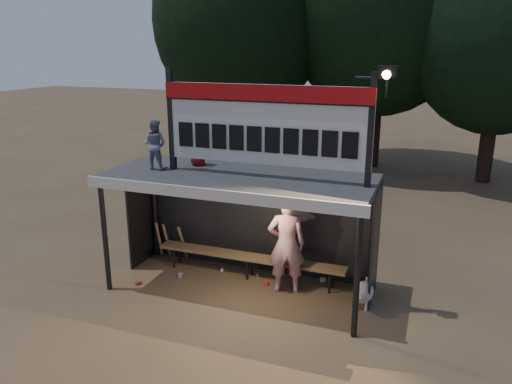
# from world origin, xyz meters

# --- Properties ---
(ground) EXTENTS (80.00, 80.00, 0.00)m
(ground) POSITION_xyz_m (0.00, 0.00, 0.00)
(ground) COLOR brown
(ground) RESTS_ON ground
(player) EXTENTS (0.83, 0.68, 1.97)m
(player) POSITION_xyz_m (0.88, 0.22, 0.98)
(player) COLOR white
(player) RESTS_ON ground
(child_a) EXTENTS (0.48, 0.39, 0.95)m
(child_a) POSITION_xyz_m (-1.67, -0.12, 2.80)
(child_a) COLOR gray
(child_a) RESTS_ON dugout_shelter
(child_b) EXTENTS (0.53, 0.50, 0.91)m
(child_b) POSITION_xyz_m (-1.05, 0.46, 2.78)
(child_b) COLOR maroon
(child_b) RESTS_ON dugout_shelter
(dugout_shelter) EXTENTS (5.10, 2.08, 2.32)m
(dugout_shelter) POSITION_xyz_m (0.00, 0.24, 1.85)
(dugout_shelter) COLOR #39393B
(dugout_shelter) RESTS_ON ground
(scoreboard_assembly) EXTENTS (4.10, 0.27, 1.99)m
(scoreboard_assembly) POSITION_xyz_m (0.56, -0.01, 3.32)
(scoreboard_assembly) COLOR black
(scoreboard_assembly) RESTS_ON dugout_shelter
(bench) EXTENTS (4.00, 0.35, 0.48)m
(bench) POSITION_xyz_m (0.00, 0.55, 0.43)
(bench) COLOR olive
(bench) RESTS_ON ground
(tree_left) EXTENTS (6.46, 6.46, 9.27)m
(tree_left) POSITION_xyz_m (-4.00, 10.00, 5.51)
(tree_left) COLOR #311F16
(tree_left) RESTS_ON ground
(tree_mid) EXTENTS (7.22, 7.22, 10.36)m
(tree_mid) POSITION_xyz_m (1.00, 11.50, 6.17)
(tree_mid) COLOR black
(tree_mid) RESTS_ON ground
(tree_right) EXTENTS (6.08, 6.08, 8.72)m
(tree_right) POSITION_xyz_m (5.00, 10.50, 5.19)
(tree_right) COLOR black
(tree_right) RESTS_ON ground
(dog) EXTENTS (0.36, 0.81, 0.49)m
(dog) POSITION_xyz_m (2.39, 0.14, 0.28)
(dog) COLOR beige
(dog) RESTS_ON ground
(bats) EXTENTS (0.69, 0.35, 0.84)m
(bats) POSITION_xyz_m (-1.98, 0.82, 0.43)
(bats) COLOR #A3784C
(bats) RESTS_ON ground
(litter) EXTENTS (3.56, 1.55, 0.08)m
(litter) POSITION_xyz_m (-0.30, 0.33, 0.04)
(litter) COLOR red
(litter) RESTS_ON ground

